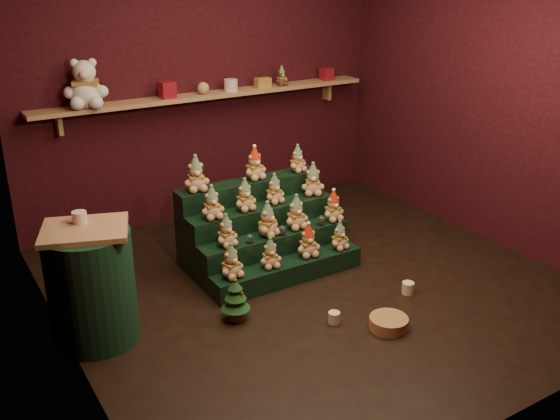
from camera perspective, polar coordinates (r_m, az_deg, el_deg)
ground at (r=5.35m, az=3.02°, el=-6.77°), size 4.00×4.00×0.00m
back_wall at (r=6.59m, az=-7.07°, el=11.51°), size 4.00×0.10×2.80m
front_wall at (r=3.44m, az=23.18°, el=0.42°), size 4.00×0.10×2.80m
left_wall at (r=4.07m, az=-21.14°, el=3.85°), size 0.10×4.00×2.80m
right_wall at (r=6.22m, az=19.29°, el=9.88°), size 0.10×4.00×2.80m
back_shelf at (r=6.45m, az=-6.36°, el=10.37°), size 3.60×0.26×0.24m
riser_tier_front at (r=5.36m, az=0.75°, el=-5.61°), size 1.40×0.22×0.18m
riser_tier_midfront at (r=5.48m, az=-0.47°, el=-3.88°), size 1.40×0.22×0.36m
riser_tier_midback at (r=5.62m, az=-1.64°, el=-2.23°), size 1.40×0.22×0.54m
riser_tier_back at (r=5.76m, az=-2.75°, el=-0.65°), size 1.40×0.22×0.72m
teddy_0 at (r=5.02m, az=-4.50°, el=-4.67°), size 0.24×0.23×0.29m
teddy_1 at (r=5.17m, az=-0.90°, el=-3.94°), size 0.21×0.19×0.26m
teddy_2 at (r=5.36m, az=2.59°, el=-2.79°), size 0.24×0.22×0.29m
teddy_3 at (r=5.53m, az=5.47°, el=-2.31°), size 0.20×0.19×0.26m
teddy_4 at (r=5.14m, az=-4.94°, el=-1.89°), size 0.22×0.21×0.27m
teddy_5 at (r=5.31m, az=-1.15°, el=-0.86°), size 0.28×0.27×0.30m
teddy_6 at (r=5.46m, az=1.49°, el=-0.19°), size 0.22×0.20×0.30m
teddy_7 at (r=5.65m, az=4.88°, el=0.39°), size 0.20×0.18×0.28m
teddy_8 at (r=5.24m, az=-6.25°, el=0.69°), size 0.21×0.19×0.28m
teddy_9 at (r=5.39m, az=-3.23°, el=1.39°), size 0.21×0.20×0.28m
teddy_10 at (r=5.55m, az=-0.52°, el=1.95°), size 0.21×0.19×0.26m
teddy_11 at (r=5.75m, az=3.02°, el=2.83°), size 0.28×0.27×0.30m
teddy_12 at (r=5.36m, az=-7.70°, el=3.31°), size 0.25×0.23×0.31m
teddy_13 at (r=5.62m, az=-2.33°, el=4.27°), size 0.23×0.21×0.29m
teddy_14 at (r=5.83m, az=1.61°, el=4.72°), size 0.21×0.20×0.25m
snow_globe_a at (r=5.22m, az=-2.79°, el=-2.63°), size 0.06×0.06×0.08m
snow_globe_b at (r=5.36m, az=0.20°, el=-1.87°), size 0.06×0.06×0.09m
snow_globe_c at (r=5.57m, az=3.79°, el=-0.94°), size 0.07×0.07×0.09m
side_table at (r=4.62m, az=-16.86°, el=-6.59°), size 0.70×0.64×0.88m
table_ornament at (r=4.51m, az=-17.87°, el=-0.63°), size 0.10×0.10×0.08m
mini_christmas_tree at (r=4.77m, az=-4.09°, el=-8.08°), size 0.22×0.22×0.37m
mug_left at (r=4.81m, az=4.97°, el=-9.77°), size 0.09×0.09×0.09m
mug_right at (r=5.28m, az=11.62°, el=-7.00°), size 0.10×0.10×0.10m
wicker_basket at (r=4.79m, az=9.90°, el=-10.13°), size 0.34×0.34×0.09m
white_bear at (r=5.95m, az=-17.43°, el=11.52°), size 0.48×0.46×0.55m
brown_bear at (r=6.79m, az=0.15°, el=12.15°), size 0.15×0.14×0.20m
gift_tin_red_a at (r=6.23m, az=-10.27°, el=10.75°), size 0.14×0.14×0.16m
gift_tin_cream at (r=6.51m, az=-4.52°, el=11.31°), size 0.14×0.14×0.12m
gift_tin_red_b at (r=7.13m, az=4.28°, el=12.30°), size 0.12×0.12×0.14m
shelf_plush_ball at (r=6.38m, az=-7.04°, el=11.00°), size 0.12×0.12×0.12m
scarf_gift_box at (r=6.69m, az=-1.58°, el=11.56°), size 0.16×0.10×0.10m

